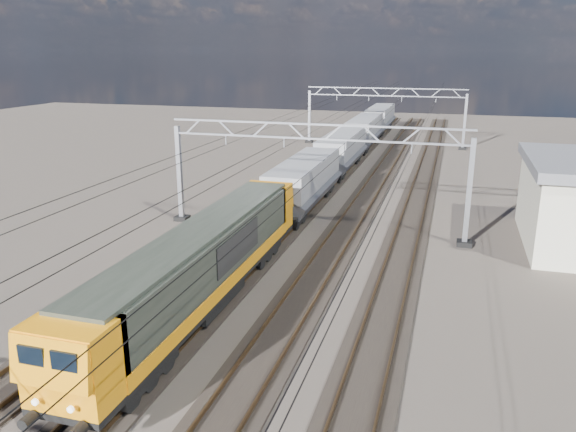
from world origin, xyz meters
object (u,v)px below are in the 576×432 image
(catenary_gantry_far, at_px, (384,114))
(hopper_wagon_fourth, at_px, (380,117))
(hopper_wagon_lead, at_px, (304,180))
(locomotive, at_px, (203,262))
(hopper_wagon_mid, at_px, (342,149))
(catenary_gantry_mid, at_px, (314,174))
(hopper_wagon_third, at_px, (365,130))

(catenary_gantry_far, xyz_separation_m, hopper_wagon_fourth, (-2.00, 11.72, -1.67))
(catenary_gantry_far, xyz_separation_m, hopper_wagon_lead, (-2.00, -30.88, -1.67))
(catenary_gantry_far, xyz_separation_m, locomotive, (-2.00, -48.57, -1.58))
(hopper_wagon_mid, bearing_deg, catenary_gantry_far, 83.16)
(catenary_gantry_mid, xyz_separation_m, hopper_wagon_mid, (-2.00, 19.32, -1.67))
(catenary_gantry_far, bearing_deg, hopper_wagon_fourth, 99.68)
(catenary_gantry_far, distance_m, hopper_wagon_mid, 16.88)
(hopper_wagon_fourth, bearing_deg, hopper_wagon_third, -90.00)
(hopper_wagon_third, relative_size, hopper_wagon_fourth, 1.00)
(hopper_wagon_lead, bearing_deg, hopper_wagon_third, 90.00)
(catenary_gantry_mid, distance_m, hopper_wagon_third, 33.62)
(catenary_gantry_far, height_order, hopper_wagon_third, catenary_gantry_far)
(hopper_wagon_mid, bearing_deg, hopper_wagon_third, 90.00)
(catenary_gantry_far, bearing_deg, hopper_wagon_third, -128.93)
(hopper_wagon_lead, bearing_deg, hopper_wagon_fourth, 90.00)
(hopper_wagon_lead, relative_size, hopper_wagon_mid, 1.00)
(locomotive, bearing_deg, catenary_gantry_mid, 80.96)
(catenary_gantry_far, bearing_deg, catenary_gantry_mid, -90.00)
(hopper_wagon_third, bearing_deg, hopper_wagon_fourth, 90.00)
(locomotive, distance_m, hopper_wagon_lead, 17.70)
(catenary_gantry_far, bearing_deg, hopper_wagon_lead, -93.71)
(catenary_gantry_far, distance_m, hopper_wagon_third, 3.60)
(catenary_gantry_mid, xyz_separation_m, hopper_wagon_lead, (-2.00, 5.12, -1.67))
(locomotive, relative_size, hopper_wagon_third, 1.62)
(hopper_wagon_lead, relative_size, hopper_wagon_third, 1.00)
(hopper_wagon_third, bearing_deg, hopper_wagon_lead, -90.00)
(hopper_wagon_lead, xyz_separation_m, hopper_wagon_third, (0.00, 28.40, 0.00))
(catenary_gantry_far, relative_size, hopper_wagon_mid, 1.53)
(catenary_gantry_mid, height_order, catenary_gantry_far, same)
(hopper_wagon_fourth, bearing_deg, hopper_wagon_mid, -90.00)
(hopper_wagon_lead, bearing_deg, catenary_gantry_far, 86.29)
(hopper_wagon_lead, height_order, hopper_wagon_third, same)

